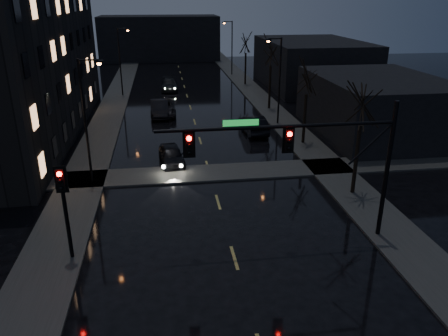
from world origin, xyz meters
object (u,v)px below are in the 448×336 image
object	(u,v)px
oncoming_car_c	(163,108)
oncoming_car_d	(169,84)
oncoming_car_b	(159,108)
oncoming_car_a	(171,155)
lead_car	(253,124)

from	to	relation	value
oncoming_car_c	oncoming_car_d	world-z (taller)	oncoming_car_c
oncoming_car_b	oncoming_car_c	distance (m)	0.68
oncoming_car_b	oncoming_car_c	size ratio (longest dim) A/B	0.92
oncoming_car_b	oncoming_car_d	distance (m)	13.22
oncoming_car_b	oncoming_car_d	bearing A→B (deg)	82.30
oncoming_car_a	lead_car	size ratio (longest dim) A/B	0.83
oncoming_car_a	oncoming_car_d	size ratio (longest dim) A/B	0.78
oncoming_car_c	lead_car	distance (m)	10.98
oncoming_car_d	lead_car	distance (m)	21.37
oncoming_car_c	lead_car	world-z (taller)	lead_car
oncoming_car_a	oncoming_car_d	world-z (taller)	oncoming_car_d
oncoming_car_a	oncoming_car_c	size ratio (longest dim) A/B	0.74
oncoming_car_b	lead_car	world-z (taller)	oncoming_car_b
oncoming_car_a	oncoming_car_b	world-z (taller)	oncoming_car_b
oncoming_car_a	oncoming_car_b	distance (m)	13.82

